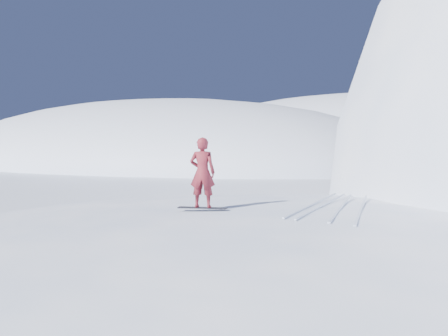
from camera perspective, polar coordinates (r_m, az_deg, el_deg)
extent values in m
ellipsoid|color=white|center=(12.28, 17.25, -17.06)|extent=(36.00, 28.00, 4.80)
ellipsoid|color=white|center=(101.18, -10.27, 0.58)|extent=(120.00, 70.00, 28.00)
ellipsoid|color=white|center=(126.20, 16.68, 0.97)|extent=(140.00, 90.00, 36.00)
ellipsoid|color=white|center=(11.48, -18.93, -18.54)|extent=(6.00, 5.40, 0.80)
ellipsoid|color=white|center=(16.05, 10.77, -12.17)|extent=(7.00, 6.30, 1.00)
cube|color=black|center=(12.41, -2.83, -5.22)|extent=(1.37, 0.87, 0.02)
imported|color=maroon|center=(12.30, -2.84, -0.59)|extent=(0.86, 0.75, 1.98)
ellipsoid|color=white|center=(73.78, -8.02, -0.28)|extent=(10.48, 8.38, 7.34)
cube|color=silver|center=(13.65, 11.74, -4.49)|extent=(1.25, 5.89, 0.04)
cube|color=silver|center=(13.51, 13.00, -4.58)|extent=(1.24, 5.89, 0.04)
cube|color=silver|center=(13.29, 15.17, -4.73)|extent=(1.79, 5.76, 0.04)
cube|color=silver|center=(13.08, 17.54, -4.89)|extent=(1.84, 5.75, 0.04)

